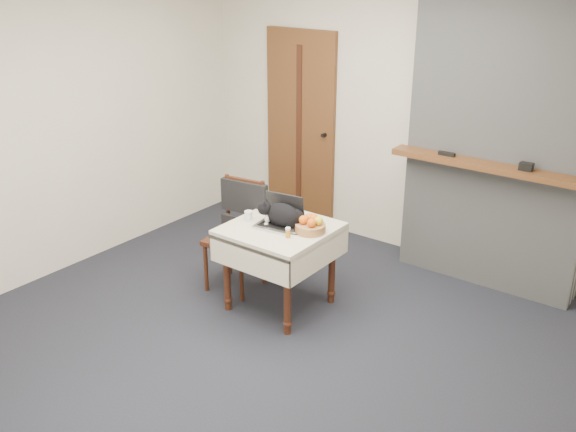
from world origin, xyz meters
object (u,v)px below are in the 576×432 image
cat (284,216)px  door (301,129)px  side_table (280,240)px  chair (240,219)px  laptop (281,218)px  cream_jar (249,216)px  fruit_basket (311,225)px  pill_bottle (288,232)px

cat → door: bearing=99.2°
side_table → chair: chair is taller
laptop → cream_jar: laptop is taller
door → fruit_basket: bearing=-51.8°
cat → pill_bottle: cat is taller
laptop → fruit_basket: laptop is taller
laptop → fruit_basket: 0.27m
cream_jar → pill_bottle: size_ratio=0.94×
chair → laptop: bearing=-17.8°
cat → chair: chair is taller
side_table → pill_bottle: bearing=-35.9°
door → side_table: bearing=-59.1°
cream_jar → fruit_basket: size_ratio=0.32×
door → cat: (0.98, -1.57, -0.21)m
laptop → cat: 0.05m
fruit_basket → cream_jar: bearing=-169.1°
fruit_basket → chair: size_ratio=0.25×
side_table → chair: (-0.51, 0.12, 0.01)m
laptop → cat: (0.04, -0.01, 0.03)m
cat → fruit_basket: size_ratio=1.96×
fruit_basket → chair: 0.78m
laptop → cat: size_ratio=0.79×
laptop → cream_jar: bearing=-173.1°
side_table → cream_jar: cream_jar is taller
side_table → pill_bottle: (0.18, -0.13, 0.15)m
door → laptop: (0.93, -1.56, -0.24)m
side_table → chair: size_ratio=0.83×
fruit_basket → chair: bearing=175.6°
pill_bottle → chair: size_ratio=0.09×
pill_bottle → fruit_basket: (0.07, 0.19, 0.01)m
cat → fruit_basket: cat is taller
fruit_basket → side_table: bearing=-166.3°
door → pill_bottle: (1.12, -1.71, -0.26)m
cream_jar → fruit_basket: 0.54m
door → pill_bottle: bearing=-56.7°
side_table → cat: (0.03, 0.02, 0.21)m
side_table → cat: bearing=34.8°
laptop → fruit_basket: (0.27, 0.03, -0.01)m
cream_jar → cat: bearing=11.0°
laptop → chair: bearing=161.8°
laptop → pill_bottle: 0.25m
door → cream_jar: 1.78m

